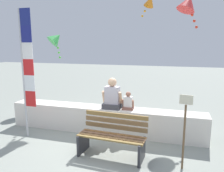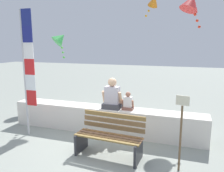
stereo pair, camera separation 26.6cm
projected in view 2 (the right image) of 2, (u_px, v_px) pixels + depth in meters
The scene contains 10 objects.
ground_plane at pixel (92, 144), 5.43m from camera, with size 40.00×40.00×0.00m, color gray.
seawall_ledge at pixel (104, 119), 6.17m from camera, with size 5.35×0.56×0.70m, color silver.
park_bench at pixel (110, 137), 4.86m from camera, with size 1.48×0.70×0.88m.
person_adult at pixel (112, 96), 5.96m from camera, with size 0.53×0.39×0.82m.
person_child at pixel (128, 103), 5.85m from camera, with size 0.31×0.23×0.48m.
flag_banner at pixel (27, 66), 5.68m from camera, with size 0.34×0.05×3.23m.
kite_green at pixel (60, 39), 8.84m from camera, with size 0.84×0.84×1.10m.
kite_orange at pixel (154, 1), 8.28m from camera, with size 0.61×0.65×0.85m.
kite_red at pixel (191, 3), 6.62m from camera, with size 0.88×0.87×1.08m.
sign_post at pixel (181, 128), 4.17m from camera, with size 0.24×0.07×1.48m.
Camera 2 is at (2.09, -4.65, 2.40)m, focal length 36.09 mm.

